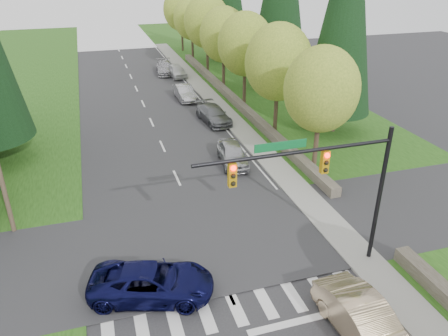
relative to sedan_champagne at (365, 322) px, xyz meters
name	(u,v)px	position (x,y,z in m)	size (l,w,h in m)	color
grass_east	(321,132)	(8.86, 19.68, -0.78)	(14.00, 110.00, 0.06)	#1E4312
cross_street	(206,243)	(-4.14, 7.68, -0.81)	(120.00, 8.00, 0.10)	#28282B
sidewalk_east	(243,131)	(2.76, 21.68, -0.75)	(1.80, 80.00, 0.13)	gray
curb_east	(233,132)	(1.91, 21.68, -0.75)	(0.20, 80.00, 0.13)	gray
stone_wall_north	(233,98)	(4.46, 29.68, -0.46)	(0.70, 40.00, 0.70)	#4C4438
traffic_signal	(327,175)	(0.23, 4.18, 4.17)	(8.70, 0.37, 6.80)	black
decid_tree_0	(322,90)	(5.06, 13.68, 4.78)	(4.80, 4.80, 8.37)	#38281C
decid_tree_1	(278,62)	(5.16, 20.68, 4.98)	(5.20, 5.20, 8.80)	#38281C
decid_tree_2	(245,44)	(4.96, 27.68, 5.11)	(5.00, 5.00, 8.82)	#38281C
decid_tree_3	(224,35)	(5.06, 34.68, 4.85)	(5.00, 5.00, 8.55)	#38281C
decid_tree_4	(207,22)	(5.16, 41.68, 5.25)	(5.40, 5.40, 9.18)	#38281C
decid_tree_5	(192,19)	(4.96, 48.68, 4.72)	(4.80, 4.80, 8.30)	#38281C
decid_tree_6	(181,10)	(5.06, 55.68, 5.05)	(5.20, 5.20, 8.86)	#38281C
conifer_e_a	(346,6)	(9.86, 19.68, 8.98)	(5.44, 5.44, 17.80)	#38281C
sedan_champagne	(365,322)	(0.00, 0.00, 0.00)	(1.72, 4.95, 1.63)	tan
suv_navy	(152,282)	(-7.33, 4.68, -0.08)	(2.43, 5.26, 1.46)	#0B0C37
parked_car_a	(233,154)	(0.06, 16.23, -0.07)	(1.75, 4.34, 1.48)	#ACADB1
parked_car_b	(214,114)	(1.09, 24.68, -0.11)	(1.97, 4.85, 1.41)	slate
parked_car_c	(184,93)	(0.06, 31.77, -0.10)	(1.52, 4.37, 1.44)	#9E9DA2
parked_car_d	(177,71)	(1.11, 40.85, -0.09)	(1.71, 4.24, 1.44)	silver
parked_car_e	(165,68)	(0.06, 42.85, -0.10)	(2.01, 4.95, 1.44)	#9A999E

